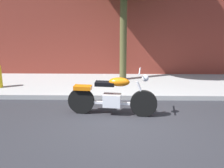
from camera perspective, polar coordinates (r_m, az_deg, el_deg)
ground_plane at (r=6.88m, az=2.82°, el=-7.77°), size 60.00×60.00×0.00m
sidewalk at (r=9.71m, az=2.29°, el=-0.27°), size 21.36×2.69×0.14m
motorcycle at (r=7.21m, az=-0.01°, el=-2.52°), size 2.26×0.71×1.17m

